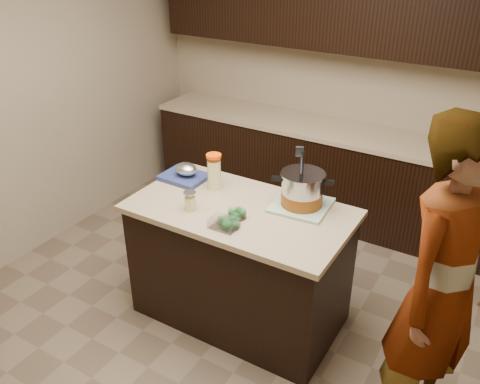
# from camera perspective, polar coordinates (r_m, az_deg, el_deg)

# --- Properties ---
(ground_plane) EXTENTS (4.00, 4.00, 0.00)m
(ground_plane) POSITION_cam_1_polar(r_m,az_deg,el_deg) (3.86, -0.00, -13.50)
(ground_plane) COLOR brown
(ground_plane) RESTS_ON ground
(room_shell) EXTENTS (4.04, 4.04, 2.72)m
(room_shell) POSITION_cam_1_polar(r_m,az_deg,el_deg) (3.01, -0.00, 11.77)
(room_shell) COLOR tan
(room_shell) RESTS_ON ground
(back_cabinets) EXTENTS (3.60, 0.63, 2.33)m
(back_cabinets) POSITION_cam_1_polar(r_m,az_deg,el_deg) (4.75, 10.95, 7.63)
(back_cabinets) COLOR black
(back_cabinets) RESTS_ON ground
(island) EXTENTS (1.46, 0.81, 0.90)m
(island) POSITION_cam_1_polar(r_m,az_deg,el_deg) (3.57, -0.00, -8.06)
(island) COLOR black
(island) RESTS_ON ground
(dish_towel) EXTENTS (0.39, 0.39, 0.02)m
(dish_towel) POSITION_cam_1_polar(r_m,az_deg,el_deg) (3.37, 6.88, -1.49)
(dish_towel) COLOR #62926A
(dish_towel) RESTS_ON island
(stock_pot) EXTENTS (0.39, 0.37, 0.41)m
(stock_pot) POSITION_cam_1_polar(r_m,az_deg,el_deg) (3.32, 6.98, 0.10)
(stock_pot) COLOR #B7B7BC
(stock_pot) RESTS_ON dish_towel
(lemonade_pitcher) EXTENTS (0.11, 0.11, 0.25)m
(lemonade_pitcher) POSITION_cam_1_polar(r_m,az_deg,el_deg) (3.53, -2.93, 2.16)
(lemonade_pitcher) COLOR #ECE790
(lemonade_pitcher) RESTS_ON island
(mason_jar) EXTENTS (0.09, 0.09, 0.13)m
(mason_jar) POSITION_cam_1_polar(r_m,az_deg,el_deg) (3.30, -5.63, -1.02)
(mason_jar) COLOR #ECE790
(mason_jar) RESTS_ON island
(broccoli_tub_left) EXTENTS (0.12, 0.12, 0.06)m
(broccoli_tub_left) POSITION_cam_1_polar(r_m,az_deg,el_deg) (3.21, -0.32, -2.49)
(broccoli_tub_left) COLOR silver
(broccoli_tub_left) RESTS_ON island
(broccoli_tub_right) EXTENTS (0.15, 0.15, 0.06)m
(broccoli_tub_right) POSITION_cam_1_polar(r_m,az_deg,el_deg) (3.11, -1.13, -3.58)
(broccoli_tub_right) COLOR silver
(broccoli_tub_right) RESTS_ON island
(broccoli_tub_rect) EXTENTS (0.17, 0.13, 0.06)m
(broccoli_tub_rect) POSITION_cam_1_polar(r_m,az_deg,el_deg) (3.11, -1.82, -3.57)
(broccoli_tub_rect) COLOR silver
(broccoli_tub_rect) RESTS_ON island
(blue_tray) EXTENTS (0.33, 0.26, 0.12)m
(blue_tray) POSITION_cam_1_polar(r_m,az_deg,el_deg) (3.71, -6.19, 2.03)
(blue_tray) COLOR navy
(blue_tray) RESTS_ON island
(person) EXTENTS (0.68, 0.80, 1.86)m
(person) POSITION_cam_1_polar(r_m,az_deg,el_deg) (2.77, 21.90, -10.37)
(person) COLOR gray
(person) RESTS_ON ground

